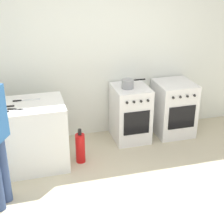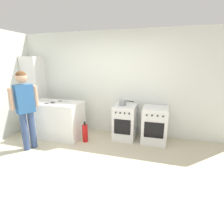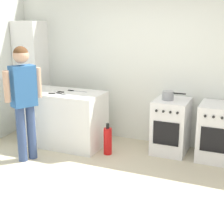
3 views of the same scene
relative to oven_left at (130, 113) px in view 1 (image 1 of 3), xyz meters
name	(u,v)px [view 1 (image 1 of 3)]	position (x,y,z in m)	size (l,w,h in m)	color
ground_plane	(143,205)	(-0.35, -1.58, -0.43)	(8.00, 8.00, 0.00)	beige
back_wall	(101,53)	(-0.35, 0.37, 0.87)	(6.00, 0.10, 2.60)	silver
counter_unit	(16,137)	(-1.70, -0.38, 0.02)	(1.30, 0.70, 0.90)	white
oven_left	(130,113)	(0.00, 0.00, 0.00)	(0.52, 0.62, 0.85)	white
oven_right	(173,108)	(0.72, 0.00, 0.00)	(0.57, 0.62, 0.85)	white
pot	(128,84)	(-0.06, -0.04, 0.49)	(0.36, 0.18, 0.14)	gray
knife_paring	(7,107)	(-1.75, -0.41, 0.48)	(0.21, 0.03, 0.01)	silver
knife_bread	(25,100)	(-1.52, -0.25, 0.48)	(0.35, 0.04, 0.01)	silver
knife_chef	(11,111)	(-1.70, -0.56, 0.48)	(0.31, 0.08, 0.01)	silver
knife_utility	(17,109)	(-1.64, -0.53, 0.48)	(0.25, 0.11, 0.01)	silver
fire_extinguisher	(80,148)	(-0.87, -0.48, -0.21)	(0.13, 0.13, 0.50)	red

